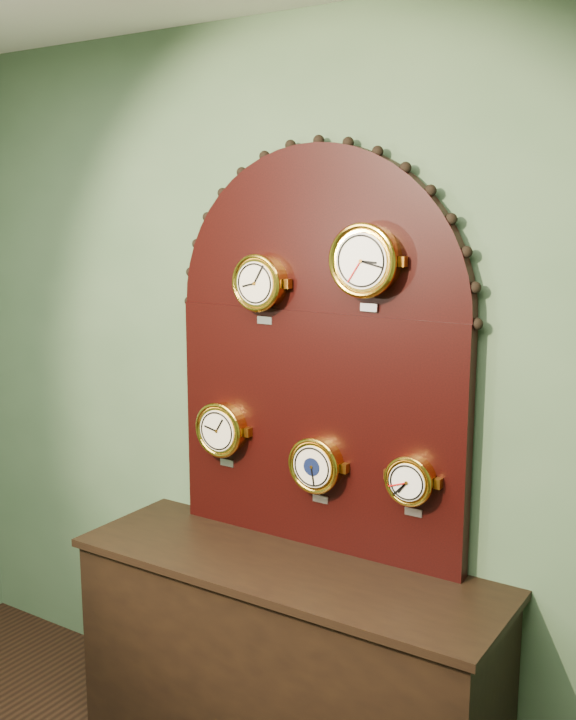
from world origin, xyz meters
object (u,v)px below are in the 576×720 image
Objects in this scene: hygrometer at (222,429)px; barometer at (316,465)px; display_board at (317,339)px; arabic_clock at (365,261)px; tide_clock at (411,480)px; shop_counter at (285,671)px; roman_clock at (260,283)px.

barometer is (0.44, 0.00, -0.07)m from hygrometer.
display_board is 0.46m from barometer.
tide_clock is at bearing 0.62° from arabic_clock.
display_board is (0.00, 0.22, 1.23)m from shop_counter.
shop_counter is 1.55m from arabic_clock.
shop_counter is at bearing -159.64° from tide_clock.
tide_clock is at bearing 0.08° from hygrometer.
roman_clock is (-0.21, 0.15, 1.43)m from shop_counter.
display_board reaches higher than tide_clock.
display_board is at bearing 90.00° from shop_counter.
shop_counter is 0.90m from tide_clock.
barometer is at bearing -179.83° from tide_clock.
tide_clock is (0.82, 0.00, -0.06)m from hygrometer.
hygrometer is 0.82m from tide_clock.
arabic_clock is 1.16× the size of barometer.
hygrometer reaches higher than barometer.
display_board is at bearing 17.40° from roman_clock.
arabic_clock is 1.33× the size of tide_clock.
shop_counter is 1.05× the size of display_board.
display_board is 5.79× the size of barometer.
roman_clock is 1.01× the size of barometer.
display_board reaches higher than hygrometer.
display_board is at bearing 9.45° from hygrometer.
barometer is 1.15× the size of tide_clock.
display_board is 5.60× the size of hygrometer.
arabic_clock is 0.93m from hygrometer.
barometer is at bearing -59.97° from display_board.
barometer is (-0.19, 0.00, -0.76)m from arabic_clock.
hygrometer is 1.03× the size of barometer.
hygrometer is at bearing -179.94° from roman_clock.
roman_clock reaches higher than barometer.
display_board is 0.56m from hygrometer.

